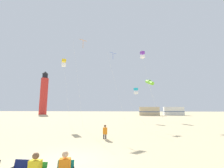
{
  "coord_description": "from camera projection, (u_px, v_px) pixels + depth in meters",
  "views": [
    {
      "loc": [
        2.8,
        -7.26,
        2.51
      ],
      "look_at": [
        1.43,
        9.45,
        5.14
      ],
      "focal_mm": 24.39,
      "sensor_mm": 36.0,
      "label": 1
    }
  ],
  "objects": [
    {
      "name": "rv_van_white",
      "position": [
        174.0,
        111.0,
        51.59
      ],
      "size": [
        6.61,
        2.86,
        2.8
      ],
      "rotation": [
        0.0,
        0.0,
        -0.08
      ],
      "color": "white",
      "rests_on": "ground"
    },
    {
      "name": "lighthouse_distant",
      "position": [
        44.0,
        94.0,
        58.86
      ],
      "size": [
        2.8,
        2.8,
        16.8
      ],
      "color": "red",
      "rests_on": "ground"
    },
    {
      "name": "kite_flyer_standing",
      "position": [
        105.0,
        132.0,
        12.24
      ],
      "size": [
        0.4,
        0.54,
        1.16
      ],
      "rotation": [
        0.0,
        0.0,
        3.32
      ],
      "color": "orange",
      "rests_on": "ground"
    },
    {
      "name": "kite_box_violet",
      "position": [
        142.0,
        55.0,
        26.37
      ],
      "size": [
        2.77,
        2.62,
        12.2
      ],
      "color": "silver",
      "rests_on": "ground"
    },
    {
      "name": "kite_tube_lime",
      "position": [
        150.0,
        82.0,
        31.11
      ],
      "size": [
        3.26,
        3.57,
        8.39
      ],
      "color": "silver",
      "rests_on": "ground"
    },
    {
      "name": "ground",
      "position": [
        64.0,
        163.0,
        6.99
      ],
      "size": [
        200.0,
        200.0,
        0.0
      ],
      "primitive_type": "plane",
      "color": "#D3BC8C"
    },
    {
      "name": "kite_box_gold",
      "position": [
        64.0,
        63.0,
        24.4
      ],
      "size": [
        1.65,
        1.71,
        10.24
      ],
      "color": "silver",
      "rests_on": "ground"
    },
    {
      "name": "rv_van_tan",
      "position": [
        149.0,
        111.0,
        49.9
      ],
      "size": [
        6.57,
        2.71,
        2.8
      ],
      "rotation": [
        0.0,
        0.0,
        -0.06
      ],
      "color": "#C6B28C",
      "rests_on": "ground"
    },
    {
      "name": "kite_diamond_orange",
      "position": [
        83.0,
        44.0,
        22.08
      ],
      "size": [
        1.98,
        1.9,
        12.5
      ],
      "color": "silver",
      "rests_on": "ground"
    },
    {
      "name": "kite_diamond_blue",
      "position": [
        113.0,
        56.0,
        26.67
      ],
      "size": [
        3.15,
        2.76,
        12.31
      ],
      "color": "silver",
      "rests_on": "ground"
    },
    {
      "name": "kite_box_cyan",
      "position": [
        136.0,
        91.0,
        28.32
      ],
      "size": [
        3.17,
        2.66,
        6.19
      ],
      "color": "silver",
      "rests_on": "ground"
    }
  ]
}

